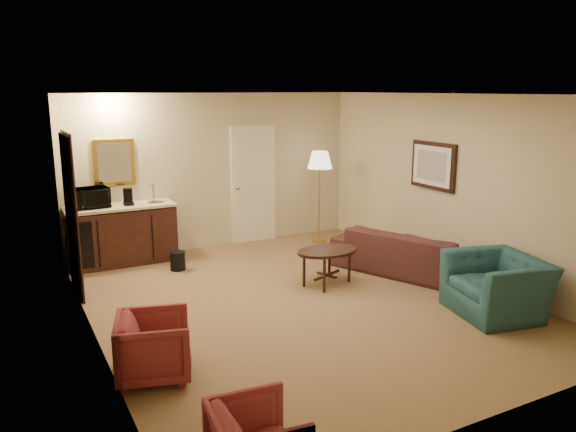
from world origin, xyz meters
name	(u,v)px	position (x,y,z in m)	size (l,w,h in m)	color
ground	(301,302)	(0.00, 0.00, 0.00)	(6.00, 6.00, 0.00)	olive
room_walls	(267,162)	(-0.10, 0.77, 1.72)	(5.02, 6.01, 2.61)	beige
wetbar_cabinet	(122,235)	(-1.65, 2.72, 0.46)	(1.64, 0.58, 0.92)	#391C12
sofa	(409,245)	(1.95, 0.26, 0.43)	(2.20, 0.64, 0.86)	black
teal_armchair	(498,276)	(1.90, -1.44, 0.47)	(1.08, 0.70, 0.95)	#224B55
rose_chair_near	(154,344)	(-2.15, -1.04, 0.34)	(0.66, 0.62, 0.68)	#973136
coffee_table	(327,267)	(0.64, 0.41, 0.25)	(0.88, 0.59, 0.50)	black
floor_lamp	(319,197)	(1.70, 2.38, 0.81)	(0.43, 0.43, 1.62)	gold
waste_bin	(178,261)	(-1.00, 2.00, 0.14)	(0.23, 0.23, 0.28)	black
microwave	(89,196)	(-2.08, 2.76, 1.10)	(0.54, 0.30, 0.37)	black
coffee_maker	(128,197)	(-1.53, 2.69, 1.05)	(0.14, 0.14, 0.27)	black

